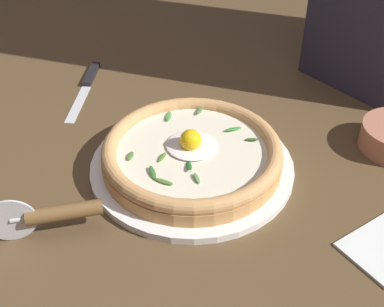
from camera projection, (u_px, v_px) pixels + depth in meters
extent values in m
cube|color=brown|center=(191.00, 163.00, 0.87)|extent=(2.40, 2.40, 0.03)
cylinder|color=white|center=(192.00, 166.00, 0.83)|extent=(0.32, 0.32, 0.01)
cylinder|color=tan|center=(192.00, 158.00, 0.82)|extent=(0.28, 0.28, 0.02)
torus|color=tan|center=(192.00, 150.00, 0.81)|extent=(0.28, 0.28, 0.02)
cylinder|color=#F2EACD|center=(192.00, 152.00, 0.81)|extent=(0.24, 0.24, 0.00)
ellipsoid|color=white|center=(192.00, 145.00, 0.81)|extent=(0.08, 0.08, 0.01)
sphere|color=yellow|center=(191.00, 140.00, 0.80)|extent=(0.03, 0.03, 0.03)
ellipsoid|color=#365C29|center=(252.00, 139.00, 0.83)|extent=(0.02, 0.02, 0.00)
ellipsoid|color=#346029|center=(153.00, 173.00, 0.76)|extent=(0.03, 0.02, 0.01)
ellipsoid|color=#558B4E|center=(197.00, 178.00, 0.75)|extent=(0.02, 0.02, 0.01)
ellipsoid|color=#517839|center=(130.00, 156.00, 0.79)|extent=(0.02, 0.02, 0.00)
ellipsoid|color=#527E45|center=(199.00, 110.00, 0.89)|extent=(0.02, 0.03, 0.01)
ellipsoid|color=#578738|center=(164.00, 181.00, 0.75)|extent=(0.03, 0.02, 0.01)
ellipsoid|color=#266128|center=(189.00, 166.00, 0.77)|extent=(0.03, 0.02, 0.01)
ellipsoid|color=#3B9037|center=(233.00, 129.00, 0.85)|extent=(0.02, 0.03, 0.01)
ellipsoid|color=olive|center=(162.00, 157.00, 0.79)|extent=(0.02, 0.02, 0.01)
ellipsoid|color=#4C974B|center=(169.00, 116.00, 0.88)|extent=(0.03, 0.03, 0.01)
cylinder|color=silver|center=(10.00, 221.00, 0.69)|extent=(0.04, 0.06, 0.07)
cylinder|color=silver|center=(18.00, 219.00, 0.69)|extent=(0.02, 0.02, 0.01)
cylinder|color=brown|center=(64.00, 212.00, 0.70)|extent=(0.07, 0.10, 0.02)
cube|color=silver|center=(78.00, 104.00, 0.98)|extent=(0.09, 0.11, 0.00)
cube|color=black|center=(91.00, 74.00, 1.06)|extent=(0.07, 0.08, 0.01)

